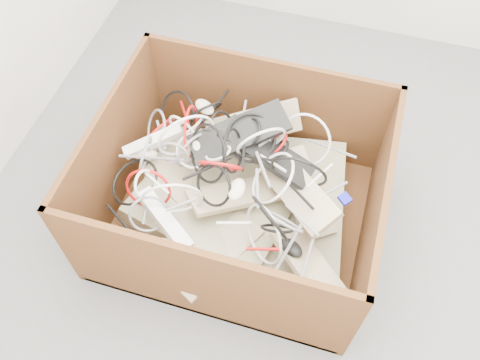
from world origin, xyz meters
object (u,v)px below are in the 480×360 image
(vga_plug, at_px, (345,199))
(power_strip_right, at_px, (165,220))
(power_strip_left, at_px, (153,141))
(cardboard_box, at_px, (235,202))

(vga_plug, bearing_deg, power_strip_right, -117.22)
(power_strip_left, distance_m, power_strip_right, 0.38)
(power_strip_left, height_order, power_strip_right, power_strip_left)
(cardboard_box, bearing_deg, vga_plug, 0.80)
(power_strip_left, bearing_deg, cardboard_box, -44.25)
(cardboard_box, relative_size, vga_plug, 25.55)
(power_strip_left, bearing_deg, vga_plug, -38.98)
(power_strip_left, distance_m, vga_plug, 0.83)
(cardboard_box, distance_m, power_strip_left, 0.45)
(cardboard_box, bearing_deg, power_strip_right, -126.38)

